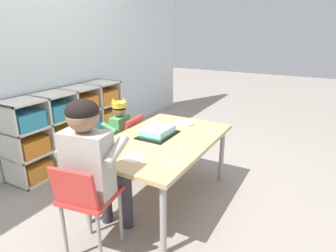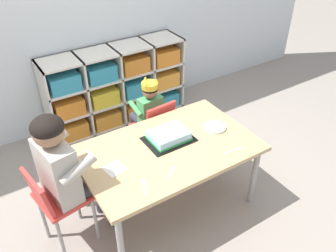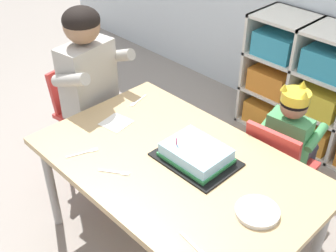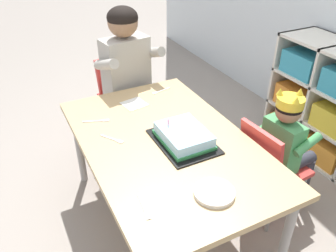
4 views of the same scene
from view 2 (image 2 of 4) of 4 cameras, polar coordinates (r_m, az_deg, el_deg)
ground at (r=2.88m, az=0.06°, el=-12.43°), size 16.00×16.00×0.00m
storage_cubby_shelf at (r=3.66m, az=-8.39°, el=6.18°), size 1.46×0.35×0.81m
activity_table at (r=2.52m, az=0.07°, el=-4.40°), size 1.26×0.79×0.57m
classroom_chair_blue at (r=3.06m, az=-2.14°, el=-0.08°), size 0.33×0.34×0.63m
child_with_crown at (r=3.06m, az=-3.34°, el=2.89°), size 0.31×0.31×0.80m
classroom_chair_adult_side at (r=2.42m, az=-17.76°, el=-11.39°), size 0.39×0.37×0.69m
adult_helper_seated at (r=2.30m, az=-16.28°, el=-6.35°), size 0.46×0.44×1.06m
birthday_cake_on_tray at (r=2.54m, az=0.13°, el=-1.71°), size 0.35×0.26×0.11m
paper_plate_stack at (r=2.70m, az=7.69°, el=-0.20°), size 0.17×0.17×0.02m
paper_napkin_square at (r=2.34m, az=-8.75°, el=-6.93°), size 0.15×0.15×0.00m
fork_beside_plate_stack at (r=2.29m, az=0.48°, el=-7.64°), size 0.12×0.09×0.00m
fork_by_napkin at (r=2.50m, az=10.77°, el=-3.93°), size 0.14×0.03×0.00m
fork_near_cake_tray at (r=2.20m, az=-3.84°, el=-9.85°), size 0.06×0.14×0.00m
fork_scattered_mid_table at (r=2.47m, az=-12.51°, el=-4.74°), size 0.04×0.14×0.00m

